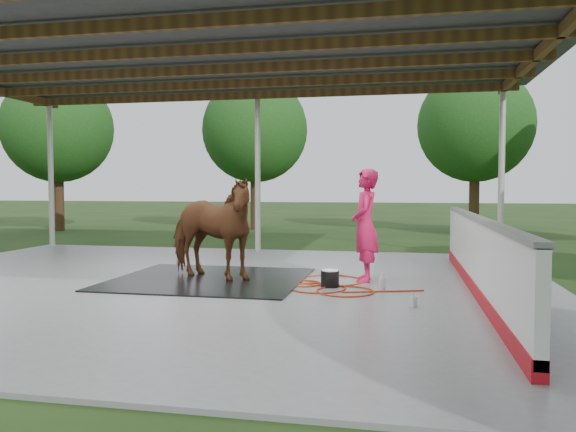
% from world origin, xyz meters
% --- Properties ---
extents(ground, '(100.00, 100.00, 0.00)m').
position_xyz_m(ground, '(0.00, 0.00, 0.00)').
color(ground, '#1E3814').
extents(concrete_slab, '(12.00, 10.00, 0.05)m').
position_xyz_m(concrete_slab, '(0.00, 0.00, 0.03)').
color(concrete_slab, slate).
rests_on(concrete_slab, ground).
extents(pavilion_structure, '(12.60, 10.60, 4.05)m').
position_xyz_m(pavilion_structure, '(0.00, -0.00, 3.97)').
color(pavilion_structure, beige).
rests_on(pavilion_structure, ground).
extents(dasher_board, '(0.16, 8.00, 1.15)m').
position_xyz_m(dasher_board, '(4.60, 0.00, 0.59)').
color(dasher_board, '#A50D15').
rests_on(dasher_board, concrete_slab).
extents(tree_belt, '(28.00, 28.00, 5.80)m').
position_xyz_m(tree_belt, '(0.30, 0.90, 3.79)').
color(tree_belt, '#382314').
rests_on(tree_belt, ground).
extents(rubber_mat, '(3.19, 2.99, 0.02)m').
position_xyz_m(rubber_mat, '(0.27, 0.33, 0.06)').
color(rubber_mat, black).
rests_on(rubber_mat, concrete_slab).
extents(horse, '(2.21, 1.61, 1.70)m').
position_xyz_m(horse, '(0.27, 0.33, 0.93)').
color(horse, brown).
rests_on(horse, rubber_mat).
extents(handler, '(0.50, 0.72, 1.89)m').
position_xyz_m(handler, '(2.89, 0.70, 0.99)').
color(handler, '#D2164E').
rests_on(handler, concrete_slab).
extents(wash_bucket, '(0.29, 0.29, 0.27)m').
position_xyz_m(wash_bucket, '(2.38, 0.05, 0.19)').
color(wash_bucket, black).
rests_on(wash_bucket, concrete_slab).
extents(soap_bottle_a, '(0.14, 0.14, 0.28)m').
position_xyz_m(soap_bottle_a, '(3.21, -0.12, 0.19)').
color(soap_bottle_a, silver).
rests_on(soap_bottle_a, concrete_slab).
extents(soap_bottle_b, '(0.12, 0.12, 0.19)m').
position_xyz_m(soap_bottle_b, '(3.65, -1.21, 0.15)').
color(soap_bottle_b, '#338CD8').
rests_on(soap_bottle_b, concrete_slab).
extents(hose_coil, '(2.22, 1.94, 0.02)m').
position_xyz_m(hose_coil, '(2.34, 0.14, 0.06)').
color(hose_coil, '#B8320D').
rests_on(hose_coil, concrete_slab).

